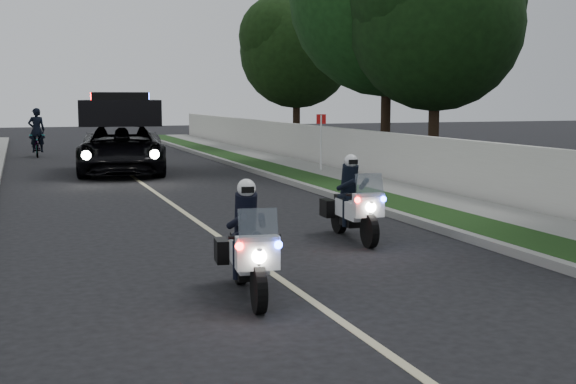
% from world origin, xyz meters
% --- Properties ---
extents(ground, '(120.00, 120.00, 0.00)m').
position_xyz_m(ground, '(0.00, 0.00, 0.00)').
color(ground, black).
rests_on(ground, ground).
extents(curb_right, '(0.20, 60.00, 0.15)m').
position_xyz_m(curb_right, '(4.10, 10.00, 0.07)').
color(curb_right, gray).
rests_on(curb_right, ground).
extents(grass_verge, '(1.20, 60.00, 0.16)m').
position_xyz_m(grass_verge, '(4.80, 10.00, 0.08)').
color(grass_verge, '#193814').
rests_on(grass_verge, ground).
extents(sidewalk_right, '(1.40, 60.00, 0.16)m').
position_xyz_m(sidewalk_right, '(6.10, 10.00, 0.08)').
color(sidewalk_right, gray).
rests_on(sidewalk_right, ground).
extents(property_wall, '(0.22, 60.00, 1.50)m').
position_xyz_m(property_wall, '(7.10, 10.00, 0.75)').
color(property_wall, beige).
rests_on(property_wall, ground).
extents(lane_marking, '(0.12, 50.00, 0.01)m').
position_xyz_m(lane_marking, '(0.00, 10.00, 0.00)').
color(lane_marking, '#BFB78C').
rests_on(lane_marking, ground).
extents(police_moto_left, '(0.85, 1.86, 1.53)m').
position_xyz_m(police_moto_left, '(-0.69, 0.40, 0.00)').
color(police_moto_left, silver).
rests_on(police_moto_left, ground).
extents(police_moto_right, '(0.73, 1.85, 1.55)m').
position_xyz_m(police_moto_right, '(2.21, 3.58, 0.00)').
color(police_moto_right, silver).
rests_on(police_moto_right, ground).
extents(police_suv, '(3.55, 6.31, 2.91)m').
position_xyz_m(police_suv, '(-0.15, 17.29, 0.00)').
color(police_suv, black).
rests_on(police_suv, ground).
extents(bicycle, '(0.66, 1.87, 0.98)m').
position_xyz_m(bicycle, '(-2.70, 25.67, 0.00)').
color(bicycle, black).
rests_on(bicycle, ground).
extents(cyclist, '(0.71, 0.49, 1.90)m').
position_xyz_m(cyclist, '(-2.70, 25.67, 0.00)').
color(cyclist, black).
rests_on(cyclist, ground).
extents(sign_post, '(0.42, 0.42, 2.07)m').
position_xyz_m(sign_post, '(6.00, 14.59, 0.00)').
color(sign_post, '#A50D0B').
rests_on(sign_post, ground).
extents(tree_right_c, '(6.35, 6.35, 9.66)m').
position_xyz_m(tree_right_c, '(9.78, 13.84, 0.00)').
color(tree_right_c, black).
rests_on(tree_right_c, ground).
extents(tree_right_d, '(7.36, 7.36, 11.90)m').
position_xyz_m(tree_right_d, '(9.37, 16.62, 0.00)').
color(tree_right_d, '#174115').
rests_on(tree_right_d, ground).
extents(tree_right_e, '(6.73, 6.73, 9.32)m').
position_xyz_m(tree_right_e, '(9.65, 26.98, 0.00)').
color(tree_right_e, black).
rests_on(tree_right_e, ground).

